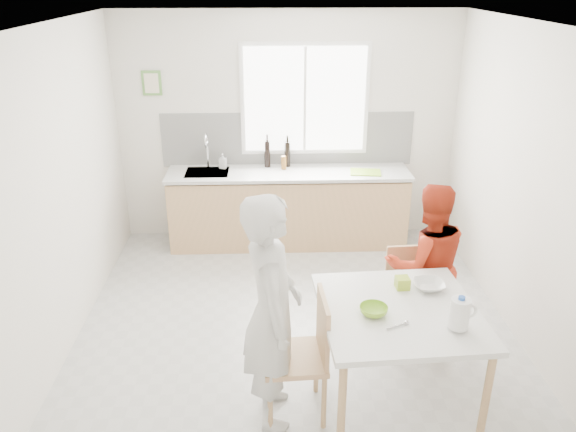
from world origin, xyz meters
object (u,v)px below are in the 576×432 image
(chair_left, at_px, (305,351))
(bowl_white, at_px, (429,285))
(bowl_green, at_px, (374,310))
(person_red, at_px, (426,265))
(chair_far, at_px, (409,292))
(wine_bottle_b, at_px, (287,154))
(milk_jug, at_px, (460,313))
(dining_table, at_px, (398,319))
(person_white, at_px, (272,312))
(wine_bottle_a, at_px, (267,154))

(chair_left, distance_m, bowl_white, 1.07)
(bowl_green, bearing_deg, person_red, 55.50)
(chair_far, bearing_deg, wine_bottle_b, 110.74)
(milk_jug, bearing_deg, bowl_green, 156.27)
(person_red, bearing_deg, dining_table, 59.74)
(person_white, height_order, bowl_green, person_white)
(chair_far, distance_m, milk_jug, 1.21)
(dining_table, relative_size, milk_jug, 4.99)
(chair_left, distance_m, bowl_green, 0.59)
(chair_far, bearing_deg, wine_bottle_a, 115.82)
(bowl_white, distance_m, wine_bottle_a, 3.03)
(dining_table, height_order, wine_bottle_a, wine_bottle_a)
(dining_table, relative_size, bowl_green, 5.91)
(chair_far, xyz_separation_m, wine_bottle_b, (-0.99, 2.21, 0.59))
(dining_table, xyz_separation_m, milk_jug, (0.34, -0.26, 0.22))
(bowl_white, bearing_deg, wine_bottle_a, 113.73)
(milk_jug, distance_m, wine_bottle_b, 3.46)
(person_white, distance_m, person_red, 1.62)
(bowl_green, bearing_deg, wine_bottle_b, 99.06)
(wine_bottle_a, distance_m, wine_bottle_b, 0.24)
(chair_left, distance_m, chair_far, 1.31)
(milk_jug, xyz_separation_m, wine_bottle_b, (-1.03, 3.31, 0.08))
(person_white, bearing_deg, chair_left, -90.00)
(chair_far, height_order, milk_jug, milk_jug)
(chair_far, bearing_deg, person_white, -147.06)
(person_white, bearing_deg, dining_table, -90.00)
(bowl_green, distance_m, bowl_white, 0.58)
(chair_left, relative_size, wine_bottle_a, 3.06)
(person_red, relative_size, bowl_green, 7.47)
(chair_far, distance_m, wine_bottle_b, 2.49)
(chair_left, bearing_deg, dining_table, 90.00)
(dining_table, relative_size, wine_bottle_a, 3.69)
(dining_table, bearing_deg, wine_bottle_b, 102.81)
(milk_jug, bearing_deg, dining_table, 139.11)
(chair_left, bearing_deg, wine_bottle_b, 176.88)
(bowl_green, distance_m, wine_bottle_a, 3.19)
(person_white, distance_m, bowl_white, 1.24)
(chair_left, bearing_deg, person_white, -90.00)
(person_red, bearing_deg, wine_bottle_b, -66.45)
(chair_left, bearing_deg, bowl_white, 104.37)
(person_red, xyz_separation_m, bowl_green, (-0.62, -0.91, 0.14))
(chair_left, distance_m, wine_bottle_b, 3.13)
(milk_jug, bearing_deg, chair_left, 164.34)
(bowl_white, bearing_deg, chair_left, -162.18)
(bowl_green, height_order, wine_bottle_b, wine_bottle_b)
(milk_jug, xyz_separation_m, wine_bottle_a, (-1.27, 3.30, 0.09))
(dining_table, bearing_deg, person_red, 63.19)
(dining_table, height_order, person_white, person_white)
(dining_table, relative_size, bowl_white, 5.05)
(dining_table, bearing_deg, milk_jug, -37.44)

